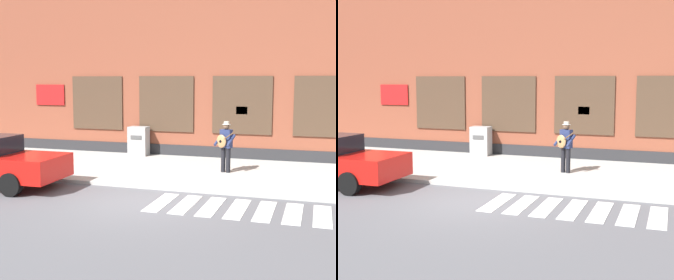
# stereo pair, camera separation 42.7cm
# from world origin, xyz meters

# --- Properties ---
(ground_plane) EXTENTS (160.00, 160.00, 0.00)m
(ground_plane) POSITION_xyz_m (0.00, 0.00, 0.00)
(ground_plane) COLOR #56565B
(sidewalk) EXTENTS (28.00, 5.58, 0.11)m
(sidewalk) POSITION_xyz_m (0.00, 4.14, 0.06)
(sidewalk) COLOR #ADAAA3
(sidewalk) RESTS_ON ground
(building_backdrop) EXTENTS (28.00, 4.06, 8.33)m
(building_backdrop) POSITION_xyz_m (-0.00, 8.92, 4.16)
(building_backdrop) COLOR brown
(building_backdrop) RESTS_ON ground
(crosswalk) EXTENTS (5.78, 1.90, 0.01)m
(crosswalk) POSITION_xyz_m (3.26, 0.05, 0.01)
(crosswalk) COLOR silver
(crosswalk) RESTS_ON ground
(busker) EXTENTS (0.72, 0.67, 1.71)m
(busker) POSITION_xyz_m (1.48, 4.02, 1.08)
(busker) COLOR black
(busker) RESTS_ON sidewalk
(utility_box) EXTENTS (0.78, 0.58, 1.18)m
(utility_box) POSITION_xyz_m (-2.60, 6.48, 0.70)
(utility_box) COLOR #9E9E9E
(utility_box) RESTS_ON sidewalk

